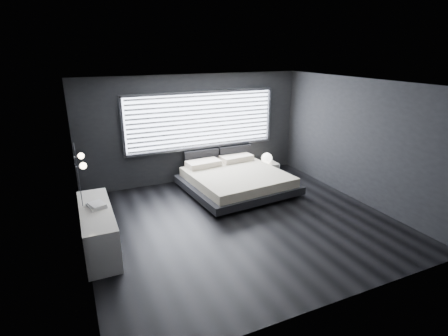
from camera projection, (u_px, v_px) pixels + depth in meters
name	position (u px, v px, depth m)	size (l,w,h in m)	color
room	(242.00, 157.00, 6.82)	(6.04, 6.00, 2.80)	black
window	(202.00, 121.00, 9.15)	(4.14, 0.09, 1.52)	white
headboard	(218.00, 157.00, 9.62)	(1.96, 0.16, 0.52)	black
sconce_near	(83.00, 166.00, 5.68)	(0.18, 0.11, 0.11)	silver
sconce_far	(81.00, 156.00, 6.19)	(0.18, 0.11, 0.11)	silver
wall_art_upper	(77.00, 162.00, 5.04)	(0.01, 0.48, 0.48)	#47474C
wall_art_lower	(80.00, 187.00, 5.41)	(0.01, 0.48, 0.48)	#47474C
bed	(236.00, 179.00, 8.74)	(2.64, 2.54, 0.63)	black
nightstand	(267.00, 169.00, 9.92)	(0.57, 0.48, 0.33)	white
orb_lamp	(267.00, 158.00, 9.79)	(0.30, 0.30, 0.30)	white
dresser	(98.00, 229.00, 6.18)	(0.55, 1.92, 0.77)	white
book_stack	(97.00, 205.00, 6.12)	(0.35, 0.41, 0.07)	silver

